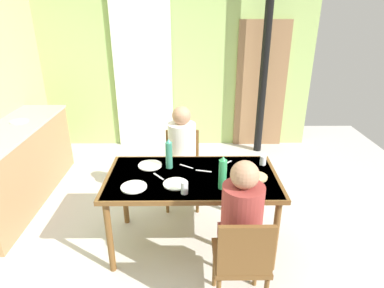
% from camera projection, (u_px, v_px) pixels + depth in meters
% --- Properties ---
extents(ground_plane, '(6.92, 6.92, 0.00)m').
position_uv_depth(ground_plane, '(163.00, 247.00, 3.16)').
color(ground_plane, beige).
extents(wall_back, '(4.42, 0.10, 2.82)m').
position_uv_depth(wall_back, '(172.00, 59.00, 5.05)').
color(wall_back, '#A1C06D').
rests_on(wall_back, ground_plane).
extents(door_wooden, '(0.80, 0.05, 2.00)m').
position_uv_depth(door_wooden, '(261.00, 86.00, 5.15)').
color(door_wooden, '#906946').
rests_on(door_wooden, ground_plane).
extents(stove_pipe_column, '(0.12, 0.12, 2.82)m').
position_uv_depth(stove_pipe_column, '(265.00, 63.00, 4.74)').
color(stove_pipe_column, black).
rests_on(stove_pipe_column, ground_plane).
extents(curtain_panel, '(0.90, 0.03, 2.37)m').
position_uv_depth(curtain_panel, '(143.00, 75.00, 5.04)').
color(curtain_panel, white).
rests_on(curtain_panel, ground_plane).
extents(kitchen_counter, '(0.61, 2.02, 0.91)m').
position_uv_depth(kitchen_counter, '(15.00, 166.00, 3.76)').
color(kitchen_counter, '#96704A').
rests_on(kitchen_counter, ground_plane).
extents(dining_table, '(1.56, 0.83, 0.76)m').
position_uv_depth(dining_table, '(192.00, 183.00, 2.94)').
color(dining_table, brown).
rests_on(dining_table, ground_plane).
extents(chair_near_diner, '(0.40, 0.40, 0.87)m').
position_uv_depth(chair_near_diner, '(242.00, 259.00, 2.31)').
color(chair_near_diner, brown).
rests_on(chair_near_diner, ground_plane).
extents(chair_far_diner, '(0.40, 0.40, 0.87)m').
position_uv_depth(chair_far_diner, '(182.00, 164.00, 3.72)').
color(chair_far_diner, brown).
rests_on(chair_far_diner, ground_plane).
extents(person_near_diner, '(0.30, 0.37, 0.77)m').
position_uv_depth(person_near_diner, '(241.00, 215.00, 2.32)').
color(person_near_diner, brown).
rests_on(person_near_diner, ground_plane).
extents(person_far_diner, '(0.30, 0.37, 0.77)m').
position_uv_depth(person_far_diner, '(182.00, 146.00, 3.48)').
color(person_far_diner, silver).
rests_on(person_far_diner, ground_plane).
extents(water_bottle_green_near, '(0.07, 0.07, 0.30)m').
position_uv_depth(water_bottle_green_near, '(223.00, 173.00, 2.66)').
color(water_bottle_green_near, '#2F9856').
rests_on(water_bottle_green_near, dining_table).
extents(water_bottle_green_far, '(0.07, 0.07, 0.29)m').
position_uv_depth(water_bottle_green_far, '(169.00, 154.00, 3.01)').
color(water_bottle_green_far, '#388669').
rests_on(water_bottle_green_far, dining_table).
extents(dinner_plate_near_left, '(0.22, 0.22, 0.01)m').
position_uv_depth(dinner_plate_near_left, '(134.00, 187.00, 2.72)').
color(dinner_plate_near_left, white).
rests_on(dinner_plate_near_left, dining_table).
extents(dinner_plate_near_right, '(0.22, 0.22, 0.01)m').
position_uv_depth(dinner_plate_near_right, '(176.00, 184.00, 2.77)').
color(dinner_plate_near_right, white).
rests_on(dinner_plate_near_right, dining_table).
extents(dinner_plate_far_center, '(0.23, 0.23, 0.01)m').
position_uv_depth(dinner_plate_far_center, '(150.00, 165.00, 3.09)').
color(dinner_plate_far_center, white).
rests_on(dinner_plate_far_center, dining_table).
extents(drinking_glass_by_near_diner, '(0.06, 0.06, 0.09)m').
position_uv_depth(drinking_glass_by_near_diner, '(263.00, 160.00, 3.10)').
color(drinking_glass_by_near_diner, silver).
rests_on(drinking_glass_by_near_diner, dining_table).
extents(drinking_glass_by_far_diner, '(0.06, 0.06, 0.11)m').
position_uv_depth(drinking_glass_by_far_diner, '(184.00, 188.00, 2.62)').
color(drinking_glass_by_far_diner, silver).
rests_on(drinking_glass_by_far_diner, dining_table).
extents(drinking_glass_spare_center, '(0.06, 0.06, 0.09)m').
position_uv_depth(drinking_glass_spare_center, '(241.00, 177.00, 2.80)').
color(drinking_glass_spare_center, silver).
rests_on(drinking_glass_spare_center, dining_table).
extents(bread_plate_sliced, '(0.19, 0.19, 0.02)m').
position_uv_depth(bread_plate_sliced, '(257.00, 177.00, 2.87)').
color(bread_plate_sliced, '#DBB77A').
rests_on(bread_plate_sliced, dining_table).
extents(cutlery_knife_near, '(0.13, 0.10, 0.00)m').
position_uv_depth(cutlery_knife_near, '(186.00, 166.00, 3.08)').
color(cutlery_knife_near, silver).
rests_on(cutlery_knife_near, dining_table).
extents(cutlery_fork_near, '(0.11, 0.13, 0.00)m').
position_uv_depth(cutlery_fork_near, '(158.00, 176.00, 2.90)').
color(cutlery_fork_near, silver).
rests_on(cutlery_fork_near, dining_table).
extents(cutlery_knife_far, '(0.12, 0.12, 0.00)m').
position_uv_depth(cutlery_knife_far, '(227.00, 163.00, 3.14)').
color(cutlery_knife_far, silver).
rests_on(cutlery_knife_far, dining_table).
extents(cutlery_fork_far, '(0.15, 0.05, 0.00)m').
position_uv_depth(cutlery_fork_far, '(204.00, 171.00, 2.99)').
color(cutlery_fork_far, silver).
rests_on(cutlery_fork_far, dining_table).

